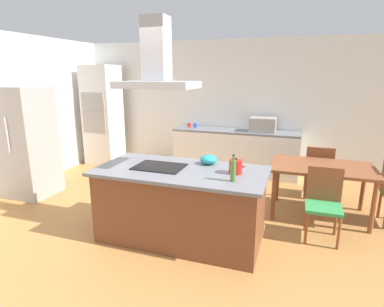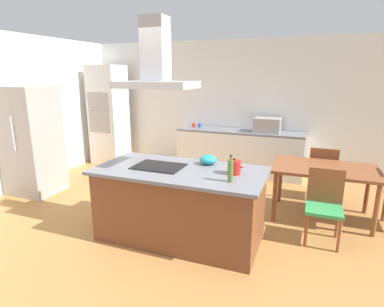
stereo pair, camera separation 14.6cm
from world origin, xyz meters
name	(u,v)px [view 1 (the left image)]	position (x,y,z in m)	size (l,w,h in m)	color
ground	(213,195)	(0.00, 1.50, 0.00)	(16.00, 16.00, 0.00)	#AD753D
wall_back	(235,106)	(0.00, 3.25, 1.35)	(7.20, 0.10, 2.70)	white
wall_left	(22,112)	(-3.45, 1.00, 1.35)	(0.10, 8.80, 2.70)	white
kitchen_island	(181,204)	(0.00, 0.00, 0.45)	(2.05, 1.02, 0.90)	brown
cooktop	(159,167)	(-0.28, 0.00, 0.91)	(0.60, 0.44, 0.01)	black
tea_kettle	(236,167)	(0.65, 0.06, 0.98)	(0.20, 0.15, 0.19)	#B21E19
olive_oil_bottle	(233,170)	(0.68, -0.22, 1.02)	(0.06, 0.06, 0.29)	#47722D
mixing_bowl	(209,159)	(0.25, 0.33, 0.96)	(0.22, 0.22, 0.12)	teal
back_counter	(235,152)	(0.10, 2.88, 0.45)	(2.54, 0.62, 0.90)	silver
countertop_microwave	(263,125)	(0.63, 2.88, 1.04)	(0.50, 0.38, 0.28)	#9E9993
coffee_mug_red	(189,125)	(-0.92, 2.92, 0.95)	(0.08, 0.08, 0.09)	red
coffee_mug_blue	(195,125)	(-0.80, 2.95, 0.95)	(0.08, 0.08, 0.09)	#2D56B2
wall_oven_stack	(103,115)	(-2.90, 2.65, 1.10)	(0.70, 0.66, 2.20)	silver
refrigerator	(26,142)	(-2.98, 0.56, 0.91)	(0.80, 0.73, 1.82)	#9E9993
dining_table	(322,171)	(1.66, 1.27, 0.67)	(1.40, 0.90, 0.75)	brown
chair_facing_back_wall	(319,169)	(1.66, 1.93, 0.51)	(0.42, 0.42, 0.89)	#33934C
chair_facing_island	(324,199)	(1.66, 0.60, 0.51)	(0.42, 0.42, 0.89)	#33934C
range_hood	(157,66)	(-0.28, 0.00, 2.10)	(0.90, 0.55, 0.78)	#ADADB2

